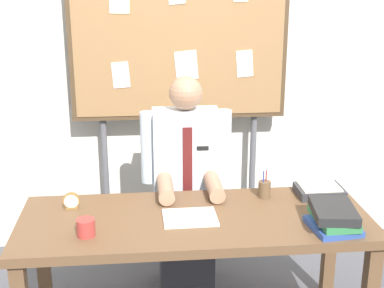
# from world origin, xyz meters

# --- Properties ---
(back_wall) EXTENTS (6.40, 0.08, 2.70)m
(back_wall) POSITION_xyz_m (0.00, 1.22, 1.35)
(back_wall) COLOR silver
(back_wall) RESTS_ON ground_plane
(desk) EXTENTS (1.84, 0.72, 0.74)m
(desk) POSITION_xyz_m (0.00, 0.00, 0.65)
(desk) COLOR brown
(desk) RESTS_ON ground_plane
(person) EXTENTS (0.55, 0.56, 1.39)m
(person) POSITION_xyz_m (0.00, 0.53, 0.64)
(person) COLOR #2D2D33
(person) RESTS_ON ground_plane
(bulletin_board) EXTENTS (1.45, 0.09, 2.16)m
(bulletin_board) POSITION_xyz_m (-0.00, 1.02, 1.56)
(bulletin_board) COLOR #4C3823
(bulletin_board) RESTS_ON ground_plane
(book_stack) EXTENTS (0.25, 0.31, 0.11)m
(book_stack) POSITION_xyz_m (0.68, -0.19, 0.80)
(book_stack) COLOR #2D4C99
(book_stack) RESTS_ON desk
(open_notebook) EXTENTS (0.28, 0.23, 0.01)m
(open_notebook) POSITION_xyz_m (-0.03, -0.02, 0.75)
(open_notebook) COLOR white
(open_notebook) RESTS_ON desk
(desk_clock) EXTENTS (0.09, 0.04, 0.09)m
(desk_clock) POSITION_xyz_m (-0.66, 0.17, 0.78)
(desk_clock) COLOR olive
(desk_clock) RESTS_ON desk
(coffee_mug) EXTENTS (0.09, 0.09, 0.09)m
(coffee_mug) POSITION_xyz_m (-0.55, -0.16, 0.78)
(coffee_mug) COLOR #B23833
(coffee_mug) RESTS_ON desk
(pen_holder) EXTENTS (0.07, 0.07, 0.16)m
(pen_holder) POSITION_xyz_m (0.42, 0.22, 0.79)
(pen_holder) COLOR brown
(pen_holder) RESTS_ON desk
(paper_tray) EXTENTS (0.26, 0.20, 0.06)m
(paper_tray) POSITION_xyz_m (0.74, 0.22, 0.77)
(paper_tray) COLOR #333338
(paper_tray) RESTS_ON desk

